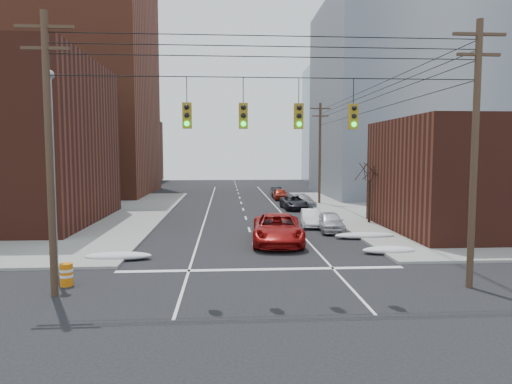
{
  "coord_description": "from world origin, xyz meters",
  "views": [
    {
      "loc": [
        -1.69,
        -15.14,
        5.66
      ],
      "look_at": [
        0.33,
        15.53,
        3.0
      ],
      "focal_mm": 32.0,
      "sensor_mm": 36.0,
      "label": 1
    }
  ],
  "objects": [
    {
      "name": "building_storefront",
      "position": [
        18.0,
        16.0,
        4.0
      ],
      "size": [
        16.0,
        12.0,
        8.0
      ],
      "primitive_type": "cube",
      "color": "#4B2016",
      "rests_on": "ground"
    },
    {
      "name": "utility_pole_far",
      "position": [
        8.5,
        34.0,
        5.78
      ],
      "size": [
        2.2,
        0.28,
        11.0
      ],
      "color": "#473323",
      "rests_on": "ground"
    },
    {
      "name": "lot_car_b",
      "position": [
        -15.18,
        28.69,
        0.93
      ],
      "size": [
        5.65,
        2.66,
        1.56
      ],
      "primitive_type": "imported",
      "rotation": [
        0.0,
        0.0,
        1.56
      ],
      "color": "silver",
      "rests_on": "sidewalk_nw"
    },
    {
      "name": "utility_pole_left",
      "position": [
        -8.5,
        3.0,
        5.78
      ],
      "size": [
        2.2,
        0.28,
        11.0
      ],
      "color": "#473323",
      "rests_on": "ground"
    },
    {
      "name": "traffic_signals",
      "position": [
        0.1,
        2.97,
        7.17
      ],
      "size": [
        17.0,
        0.42,
        2.02
      ],
      "color": "black",
      "rests_on": "ground"
    },
    {
      "name": "parked_car_d",
      "position": [
        6.4,
        31.8,
        0.63
      ],
      "size": [
        2.32,
        4.51,
        1.25
      ],
      "primitive_type": "imported",
      "rotation": [
        0.0,
        0.0,
        0.14
      ],
      "color": "#A7A7AB",
      "rests_on": "ground"
    },
    {
      "name": "red_pickup",
      "position": [
        1.5,
        12.81,
        0.92
      ],
      "size": [
        3.51,
        6.79,
        1.83
      ],
      "primitive_type": "imported",
      "rotation": [
        0.0,
        0.0,
        -0.07
      ],
      "color": "maroon",
      "rests_on": "ground"
    },
    {
      "name": "lot_car_a",
      "position": [
        -14.79,
        19.69,
        0.89
      ],
      "size": [
        4.72,
        3.16,
        1.47
      ],
      "primitive_type": "imported",
      "rotation": [
        0.0,
        0.0,
        1.97
      ],
      "color": "silver",
      "rests_on": "sidewalk_nw"
    },
    {
      "name": "building_brick_far",
      "position": [
        -26.0,
        74.0,
        6.0
      ],
      "size": [
        22.0,
        18.0,
        12.0
      ],
      "primitive_type": "cube",
      "color": "#4B2016",
      "rests_on": "ground"
    },
    {
      "name": "snow_ne",
      "position": [
        7.4,
        9.5,
        0.21
      ],
      "size": [
        3.0,
        1.08,
        0.42
      ],
      "primitive_type": "ellipsoid",
      "color": "silver",
      "rests_on": "ground"
    },
    {
      "name": "parked_car_b",
      "position": [
        4.8,
        19.21,
        0.66
      ],
      "size": [
        1.82,
        4.11,
        1.31
      ],
      "primitive_type": "imported",
      "rotation": [
        0.0,
        0.0,
        -0.11
      ],
      "color": "white",
      "rests_on": "ground"
    },
    {
      "name": "lot_car_c",
      "position": [
        -17.76,
        22.8,
        0.83
      ],
      "size": [
        5.03,
        3.59,
        1.35
      ],
      "primitive_type": "imported",
      "rotation": [
        0.0,
        0.0,
        1.98
      ],
      "color": "black",
      "rests_on": "sidewalk_nw"
    },
    {
      "name": "building_glass",
      "position": [
        24.0,
        70.0,
        11.0
      ],
      "size": [
        20.0,
        18.0,
        22.0
      ],
      "primitive_type": "cube",
      "color": "gray",
      "rests_on": "ground"
    },
    {
      "name": "parked_car_c",
      "position": [
        5.11,
        29.84,
        0.68
      ],
      "size": [
        2.56,
        5.05,
        1.37
      ],
      "primitive_type": "imported",
      "rotation": [
        0.0,
        0.0,
        0.06
      ],
      "color": "black",
      "rests_on": "ground"
    },
    {
      "name": "bare_tree",
      "position": [
        9.59,
        20.0,
        2.32
      ],
      "size": [
        2.09,
        2.2,
        4.93
      ],
      "color": "black",
      "rests_on": "ground"
    },
    {
      "name": "parked_car_f",
      "position": [
        4.8,
        43.4,
        0.62
      ],
      "size": [
        1.47,
        3.81,
        1.24
      ],
      "primitive_type": "imported",
      "rotation": [
        0.0,
        0.0,
        -0.04
      ],
      "color": "black",
      "rests_on": "ground"
    },
    {
      "name": "building_office",
      "position": [
        22.0,
        44.0,
        12.5
      ],
      "size": [
        22.0,
        20.0,
        25.0
      ],
      "primitive_type": "cube",
      "color": "gray",
      "rests_on": "ground"
    },
    {
      "name": "utility_pole_right",
      "position": [
        8.5,
        3.0,
        5.78
      ],
      "size": [
        2.2,
        0.28,
        11.0
      ],
      "color": "#473323",
      "rests_on": "ground"
    },
    {
      "name": "snow_nw",
      "position": [
        -7.4,
        9.0,
        0.21
      ],
      "size": [
        3.5,
        1.08,
        0.42
      ],
      "primitive_type": "ellipsoid",
      "color": "silver",
      "rests_on": "ground"
    },
    {
      "name": "street_light",
      "position": [
        -9.5,
        6.0,
        5.54
      ],
      "size": [
        0.44,
        0.44,
        9.32
      ],
      "color": "gray",
      "rests_on": "ground"
    },
    {
      "name": "parked_car_e",
      "position": [
        4.8,
        39.1,
        0.68
      ],
      "size": [
        1.65,
        4.02,
        1.36
      ],
      "primitive_type": "imported",
      "rotation": [
        0.0,
        0.0,
        -0.01
      ],
      "color": "maroon",
      "rests_on": "ground"
    },
    {
      "name": "building_brick_tall",
      "position": [
        -24.0,
        48.0,
        15.0
      ],
      "size": [
        24.0,
        20.0,
        30.0
      ],
      "primitive_type": "cube",
      "color": "brown",
      "rests_on": "ground"
    },
    {
      "name": "parked_car_a",
      "position": [
        5.76,
        16.87,
        0.71
      ],
      "size": [
        1.91,
        4.27,
        1.42
      ],
      "primitive_type": "imported",
      "rotation": [
        0.0,
        0.0,
        -0.06
      ],
      "color": "silver",
      "rests_on": "ground"
    },
    {
      "name": "snow_east_far",
      "position": [
        7.4,
        14.0,
        0.21
      ],
      "size": [
        4.0,
        1.08,
        0.42
      ],
      "primitive_type": "ellipsoid",
      "color": "silver",
      "rests_on": "ground"
    },
    {
      "name": "construction_barrel",
      "position": [
        -8.5,
        4.36,
        0.5
      ],
      "size": [
        0.7,
        0.7,
        0.96
      ],
      "rotation": [
        0.0,
        0.0,
        -0.33
      ],
      "color": "orange",
      "rests_on": "ground"
    },
    {
      "name": "ground",
      "position": [
        0.0,
        0.0,
        0.0
      ],
      "size": [
        160.0,
        160.0,
        0.0
      ],
      "primitive_type": "plane",
      "color": "black",
      "rests_on": "ground"
    },
    {
      "name": "lot_car_d",
      "position": [
        -16.54,
        28.13,
        0.9
      ],
      "size": [
        4.64,
        2.52,
        1.5
      ],
      "primitive_type": "imported",
      "rotation": [
        0.0,
        0.0,
        1.75
      ],
      "color": "#A5A6AA",
      "rests_on": "sidewalk_nw"
    }
  ]
}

